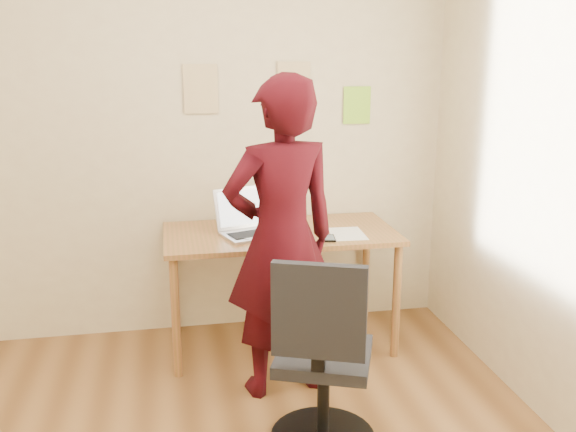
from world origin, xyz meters
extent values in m
cube|color=beige|center=(0.00, 1.77, 1.35)|extent=(3.50, 0.04, 2.70)
cube|color=#996335|center=(0.60, 1.38, 0.72)|extent=(1.40, 0.70, 0.03)
cylinder|color=#996335|center=(-0.05, 1.08, 0.35)|extent=(0.05, 0.05, 0.71)
cylinder|color=#996335|center=(1.25, 1.08, 0.35)|extent=(0.05, 0.05, 0.71)
cylinder|color=#996335|center=(-0.05, 1.68, 0.35)|extent=(0.05, 0.05, 0.71)
cylinder|color=#996335|center=(1.25, 1.68, 0.35)|extent=(0.05, 0.05, 0.71)
cube|color=silver|center=(0.44, 1.32, 0.75)|extent=(0.42, 0.35, 0.02)
cube|color=black|center=(0.44, 1.32, 0.76)|extent=(0.32, 0.22, 0.00)
cube|color=silver|center=(0.39, 1.47, 0.88)|extent=(0.37, 0.18, 0.25)
cube|color=white|center=(0.39, 1.47, 0.88)|extent=(0.32, 0.15, 0.20)
cube|color=white|center=(0.99, 1.25, 0.74)|extent=(0.21, 0.29, 0.00)
cube|color=black|center=(0.85, 1.17, 0.74)|extent=(0.09, 0.14, 0.01)
cube|color=#3F4C59|center=(0.85, 1.17, 0.75)|extent=(0.07, 0.12, 0.00)
cube|color=#D6B880|center=(0.17, 1.74, 1.58)|extent=(0.21, 0.00, 0.30)
cube|color=#D6B880|center=(0.76, 1.74, 1.59)|extent=(0.21, 0.00, 0.30)
cube|color=#94DF32|center=(1.18, 1.74, 1.46)|extent=(0.18, 0.00, 0.24)
cube|color=black|center=(0.62, 0.31, 0.44)|extent=(0.55, 0.55, 0.06)
cube|color=black|center=(0.54, 0.13, 0.75)|extent=(0.39, 0.19, 0.42)
cube|color=black|center=(0.54, 0.13, 0.53)|extent=(0.07, 0.06, 0.12)
cylinder|color=black|center=(0.62, 0.31, 0.21)|extent=(0.06, 0.06, 0.42)
imported|color=#34070D|center=(0.51, 0.84, 0.85)|extent=(0.69, 0.52, 1.71)
camera|label=1|loc=(-0.06, -2.30, 1.82)|focal=40.00mm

